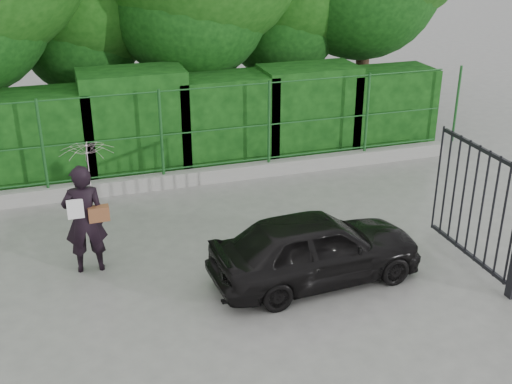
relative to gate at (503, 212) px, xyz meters
name	(u,v)px	position (x,y,z in m)	size (l,w,h in m)	color
ground	(193,306)	(-4.60, 0.72, -1.19)	(80.00, 80.00, 0.00)	gray
kerb	(145,183)	(-4.60, 5.22, -1.04)	(14.00, 0.25, 0.30)	#9E9E99
fence	(152,134)	(-4.38, 5.22, 0.01)	(14.13, 0.06, 1.80)	#1A501F
hedge	(131,128)	(-4.69, 6.22, -0.15)	(14.20, 1.20, 2.29)	black
gate	(503,212)	(0.00, 0.00, 0.00)	(0.22, 2.33, 2.36)	black
woman	(87,193)	(-5.86, 2.30, 0.14)	(0.91, 0.85, 2.12)	black
car	(316,247)	(-2.61, 0.89, -0.62)	(1.33, 3.30, 1.13)	black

